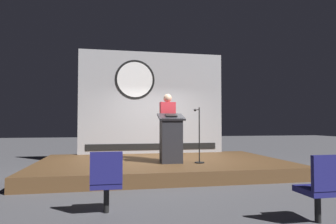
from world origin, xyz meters
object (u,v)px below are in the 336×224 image
at_px(podium, 171,139).
at_px(audience_chair_right, 322,185).
at_px(speaker_person, 168,126).
at_px(audience_chair_left, 106,179).
at_px(microphone_stand, 199,143).

relative_size(podium, audience_chair_right, 1.39).
bearing_deg(speaker_person, podium, -90.53).
height_order(audience_chair_left, audience_chair_right, same).
xyz_separation_m(microphone_stand, audience_chair_left, (-2.21, -2.79, -0.28)).
distance_m(podium, speaker_person, 0.57).
distance_m(podium, audience_chair_right, 4.03).
bearing_deg(audience_chair_left, podium, 62.20).
relative_size(podium, audience_chair_left, 1.39).
distance_m(podium, microphone_stand, 0.70).
bearing_deg(audience_chair_left, microphone_stand, 51.61).
distance_m(speaker_person, audience_chair_left, 3.76).
bearing_deg(speaker_person, audience_chair_right, -74.74).
xyz_separation_m(podium, microphone_stand, (0.69, -0.10, -0.12)).
distance_m(audience_chair_left, audience_chair_right, 2.86).
height_order(speaker_person, audience_chair_right, speaker_person).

